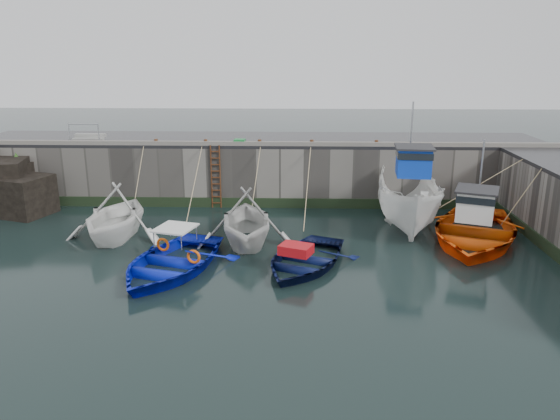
{
  "coord_description": "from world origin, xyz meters",
  "views": [
    {
      "loc": [
        2.07,
        -16.72,
        7.66
      ],
      "look_at": [
        1.37,
        5.44,
        1.2
      ],
      "focal_mm": 35.0,
      "sensor_mm": 36.0,
      "label": 1
    }
  ],
  "objects_px": {
    "bollard_e": "(376,143)",
    "bollard_a": "(156,142)",
    "boat_far_white": "(409,201)",
    "ladder": "(216,177)",
    "bollard_d": "(312,143)",
    "boat_near_blue": "(171,270)",
    "boat_far_orange": "(474,230)",
    "boat_near_white": "(117,238)",
    "fish_crate": "(240,142)",
    "boat_near_blacktrim": "(246,243)",
    "bollard_c": "(260,142)",
    "bollard_b": "(206,142)",
    "boat_near_navy": "(304,265)"
  },
  "relations": [
    {
      "from": "boat_near_navy",
      "to": "bollard_d",
      "type": "height_order",
      "value": "bollard_d"
    },
    {
      "from": "ladder",
      "to": "boat_near_white",
      "type": "relative_size",
      "value": 0.63
    },
    {
      "from": "boat_near_white",
      "to": "boat_far_orange",
      "type": "relative_size",
      "value": 0.6
    },
    {
      "from": "bollard_b",
      "to": "boat_near_blacktrim",
      "type": "bearing_deg",
      "value": -66.21
    },
    {
      "from": "boat_near_blue",
      "to": "bollard_c",
      "type": "relative_size",
      "value": 20.41
    },
    {
      "from": "bollard_e",
      "to": "boat_near_navy",
      "type": "bearing_deg",
      "value": -114.29
    },
    {
      "from": "boat_near_blue",
      "to": "boat_near_blacktrim",
      "type": "height_order",
      "value": "boat_near_blacktrim"
    },
    {
      "from": "boat_near_blue",
      "to": "bollard_a",
      "type": "bearing_deg",
      "value": 122.13
    },
    {
      "from": "boat_far_orange",
      "to": "boat_near_navy",
      "type": "bearing_deg",
      "value": -136.37
    },
    {
      "from": "bollard_e",
      "to": "bollard_a",
      "type": "bearing_deg",
      "value": 180.0
    },
    {
      "from": "boat_near_blue",
      "to": "boat_far_orange",
      "type": "bearing_deg",
      "value": 32.53
    },
    {
      "from": "bollard_e",
      "to": "boat_near_blue",
      "type": "bearing_deg",
      "value": -134.44
    },
    {
      "from": "ladder",
      "to": "bollard_a",
      "type": "bearing_deg",
      "value": 173.62
    },
    {
      "from": "boat_near_blacktrim",
      "to": "bollard_b",
      "type": "distance_m",
      "value": 7.01
    },
    {
      "from": "boat_near_white",
      "to": "boat_near_navy",
      "type": "bearing_deg",
      "value": -16.4
    },
    {
      "from": "bollard_a",
      "to": "boat_far_orange",
      "type": "bearing_deg",
      "value": -19.4
    },
    {
      "from": "bollard_c",
      "to": "boat_near_blacktrim",
      "type": "bearing_deg",
      "value": -92.08
    },
    {
      "from": "ladder",
      "to": "boat_near_blacktrim",
      "type": "height_order",
      "value": "ladder"
    },
    {
      "from": "boat_near_blue",
      "to": "fish_crate",
      "type": "xyz_separation_m",
      "value": [
        1.69,
        8.71,
        3.31
      ]
    },
    {
      "from": "fish_crate",
      "to": "bollard_a",
      "type": "distance_m",
      "value": 4.2
    },
    {
      "from": "ladder",
      "to": "boat_far_orange",
      "type": "xyz_separation_m",
      "value": [
        11.49,
        -4.77,
        -1.12
      ]
    },
    {
      "from": "ladder",
      "to": "boat_near_blue",
      "type": "bearing_deg",
      "value": -93.38
    },
    {
      "from": "boat_far_white",
      "to": "ladder",
      "type": "bearing_deg",
      "value": 169.18
    },
    {
      "from": "boat_near_blacktrim",
      "to": "bollard_a",
      "type": "distance_m",
      "value": 8.24
    },
    {
      "from": "bollard_d",
      "to": "bollard_e",
      "type": "xyz_separation_m",
      "value": [
        3.2,
        0.0,
        0.0
      ]
    },
    {
      "from": "bollard_a",
      "to": "bollard_b",
      "type": "distance_m",
      "value": 2.5
    },
    {
      "from": "boat_far_white",
      "to": "bollard_d",
      "type": "xyz_separation_m",
      "value": [
        -4.35,
        3.14,
        2.11
      ]
    },
    {
      "from": "boat_near_blue",
      "to": "boat_near_blacktrim",
      "type": "bearing_deg",
      "value": 66.36
    },
    {
      "from": "boat_near_white",
      "to": "fish_crate",
      "type": "bearing_deg",
      "value": 50.89
    },
    {
      "from": "boat_far_white",
      "to": "boat_near_blacktrim",
      "type": "bearing_deg",
      "value": -154.39
    },
    {
      "from": "boat_far_orange",
      "to": "bollard_a",
      "type": "bearing_deg",
      "value": -178.25
    },
    {
      "from": "bollard_b",
      "to": "boat_near_blue",
      "type": "bearing_deg",
      "value": -89.95
    },
    {
      "from": "boat_near_navy",
      "to": "boat_far_white",
      "type": "xyz_separation_m",
      "value": [
        4.78,
        4.91,
        1.19
      ]
    },
    {
      "from": "bollard_c",
      "to": "bollard_d",
      "type": "distance_m",
      "value": 2.6
    },
    {
      "from": "boat_near_white",
      "to": "fish_crate",
      "type": "xyz_separation_m",
      "value": [
        4.8,
        5.2,
        3.31
      ]
    },
    {
      "from": "boat_near_blue",
      "to": "boat_far_white",
      "type": "bearing_deg",
      "value": 45.78
    },
    {
      "from": "ladder",
      "to": "fish_crate",
      "type": "bearing_deg",
      "value": 17.79
    },
    {
      "from": "boat_near_blue",
      "to": "boat_near_blacktrim",
      "type": "xyz_separation_m",
      "value": [
        2.49,
        3.0,
        0.0
      ]
    },
    {
      "from": "boat_near_blue",
      "to": "boat_near_blacktrim",
      "type": "relative_size",
      "value": 1.14
    },
    {
      "from": "fish_crate",
      "to": "boat_near_navy",
      "type": "bearing_deg",
      "value": -63.28
    },
    {
      "from": "boat_near_blue",
      "to": "bollard_d",
      "type": "xyz_separation_m",
      "value": [
        5.29,
        8.66,
        3.3
      ]
    },
    {
      "from": "boat_near_blacktrim",
      "to": "boat_far_white",
      "type": "xyz_separation_m",
      "value": [
        7.16,
        2.52,
        1.19
      ]
    },
    {
      "from": "fish_crate",
      "to": "bollard_e",
      "type": "height_order",
      "value": "fish_crate"
    },
    {
      "from": "boat_near_blue",
      "to": "bollard_c",
      "type": "xyz_separation_m",
      "value": [
        2.69,
        8.66,
        3.3
      ]
    },
    {
      "from": "boat_near_navy",
      "to": "boat_far_orange",
      "type": "distance_m",
      "value": 7.72
    },
    {
      "from": "boat_near_navy",
      "to": "fish_crate",
      "type": "bearing_deg",
      "value": 133.82
    },
    {
      "from": "fish_crate",
      "to": "bollard_b",
      "type": "relative_size",
      "value": 1.89
    },
    {
      "from": "boat_near_navy",
      "to": "bollard_e",
      "type": "relative_size",
      "value": 17.76
    },
    {
      "from": "bollard_a",
      "to": "bollard_d",
      "type": "relative_size",
      "value": 1.0
    },
    {
      "from": "ladder",
      "to": "bollard_c",
      "type": "bearing_deg",
      "value": 8.67
    }
  ]
}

